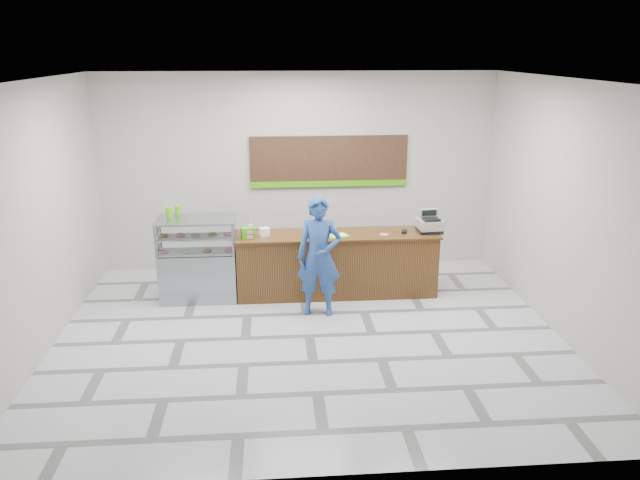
{
  "coord_description": "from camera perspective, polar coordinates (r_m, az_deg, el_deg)",
  "views": [
    {
      "loc": [
        -0.49,
        -7.95,
        3.88
      ],
      "look_at": [
        0.22,
        0.9,
        1.13
      ],
      "focal_mm": 35.0,
      "sensor_mm": 36.0,
      "label": 1
    }
  ],
  "objects": [
    {
      "name": "customer",
      "position": [
        9.26,
        -0.08,
        -1.51
      ],
      "size": [
        0.73,
        0.54,
        1.82
      ],
      "primitive_type": "imported",
      "rotation": [
        0.0,
        0.0,
        -0.17
      ],
      "color": "#25488C",
      "rests_on": "floor"
    },
    {
      "name": "donut_decal",
      "position": [
        9.98,
        5.88,
        0.52
      ],
      "size": [
        0.15,
        0.15,
        0.0
      ],
      "primitive_type": "cylinder",
      "color": "pink",
      "rests_on": "sales_counter"
    },
    {
      "name": "display_case",
      "position": [
        10.1,
        -11.08,
        -1.64
      ],
      "size": [
        1.22,
        0.72,
        1.33
      ],
      "color": "gray",
      "rests_on": "floor"
    },
    {
      "name": "cash_register",
      "position": [
        10.2,
        9.99,
        1.49
      ],
      "size": [
        0.41,
        0.42,
        0.35
      ],
      "rotation": [
        0.0,
        0.0,
        0.09
      ],
      "color": "black",
      "rests_on": "sales_counter"
    },
    {
      "name": "sales_counter",
      "position": [
        10.14,
        1.55,
        -2.19
      ],
      "size": [
        3.26,
        0.76,
        1.03
      ],
      "color": "brown",
      "rests_on": "floor"
    },
    {
      "name": "ceiling",
      "position": [
        7.98,
        -1.11,
        14.45
      ],
      "size": [
        7.0,
        7.0,
        0.0
      ],
      "primitive_type": "plane",
      "rotation": [
        3.14,
        0.0,
        0.0
      ],
      "color": "silver",
      "rests_on": "back_wall"
    },
    {
      "name": "promo_box",
      "position": [
        9.77,
        -6.64,
        0.64
      ],
      "size": [
        0.22,
        0.18,
        0.18
      ],
      "primitive_type": "cube",
      "rotation": [
        0.0,
        0.0,
        0.24
      ],
      "color": "#45A90B",
      "rests_on": "sales_counter"
    },
    {
      "name": "menu_board",
      "position": [
        11.13,
        0.83,
        7.12
      ],
      "size": [
        2.8,
        0.06,
        0.9
      ],
      "color": "black",
      "rests_on": "back_wall"
    },
    {
      "name": "back_wall",
      "position": [
        11.17,
        -2.02,
        6.19
      ],
      "size": [
        7.0,
        0.0,
        7.0
      ],
      "primitive_type": "plane",
      "rotation": [
        1.57,
        0.0,
        0.0
      ],
      "color": "beige",
      "rests_on": "floor"
    },
    {
      "name": "serving_tray",
      "position": [
        9.84,
        1.63,
        0.4
      ],
      "size": [
        0.39,
        0.33,
        0.02
      ],
      "rotation": [
        0.0,
        0.0,
        0.33
      ],
      "color": "#62DB19",
      "rests_on": "sales_counter"
    },
    {
      "name": "napkin_box",
      "position": [
        9.9,
        -5.1,
        0.76
      ],
      "size": [
        0.18,
        0.18,
        0.13
      ],
      "primitive_type": "cube",
      "rotation": [
        0.0,
        0.0,
        0.28
      ],
      "color": "white",
      "rests_on": "sales_counter"
    },
    {
      "name": "card_terminal",
      "position": [
        10.1,
        7.73,
        0.77
      ],
      "size": [
        0.13,
        0.17,
        0.04
      ],
      "primitive_type": "cube",
      "rotation": [
        0.0,
        0.0,
        -0.33
      ],
      "color": "black",
      "rests_on": "sales_counter"
    },
    {
      "name": "straw_cup",
      "position": [
        10.11,
        -6.31,
        1.08
      ],
      "size": [
        0.08,
        0.08,
        0.13
      ],
      "primitive_type": "cylinder",
      "color": "silver",
      "rests_on": "sales_counter"
    },
    {
      "name": "green_cup_left",
      "position": [
        10.08,
        -13.66,
        2.48
      ],
      "size": [
        0.09,
        0.09,
        0.15
      ],
      "primitive_type": "cylinder",
      "color": "#45A90B",
      "rests_on": "display_case"
    },
    {
      "name": "green_cup_right",
      "position": [
        10.18,
        -12.87,
        2.67
      ],
      "size": [
        0.09,
        0.09,
        0.15
      ],
      "primitive_type": "cylinder",
      "color": "#45A90B",
      "rests_on": "display_case"
    },
    {
      "name": "floor",
      "position": [
        8.87,
        -0.98,
        -8.77
      ],
      "size": [
        7.0,
        7.0,
        0.0
      ],
      "primitive_type": "plane",
      "color": "silver",
      "rests_on": "ground"
    }
  ]
}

